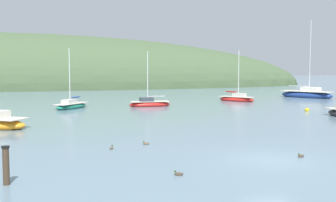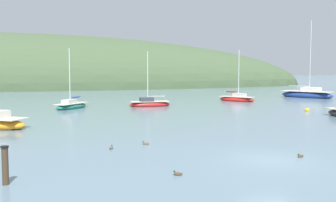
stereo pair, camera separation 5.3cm
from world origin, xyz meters
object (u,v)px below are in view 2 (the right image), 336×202
object	(u,v)px
sailboat_yellow_far	(71,106)
duck_lone_left	(146,143)
sailboat_white_near	(237,99)
jetty_piling	(5,165)
sailboat_red_portside	(307,94)
duck_straggler	(111,148)
duck_lone_right	(178,174)
sailboat_grey_yawl	(149,104)
duck_trailing	(300,156)
mooring_buoy_outer	(307,110)

from	to	relation	value
sailboat_yellow_far	duck_lone_left	distance (m)	22.25
sailboat_white_near	jetty_piling	bearing A→B (deg)	-125.92
sailboat_red_portside	duck_straggler	bearing A→B (deg)	-136.26
duck_lone_right	duck_straggler	bearing A→B (deg)	109.12
sailboat_grey_yawl	sailboat_white_near	size ratio (longest dim) A/B	0.93
sailboat_yellow_far	sailboat_white_near	size ratio (longest dim) A/B	0.96
duck_trailing	duck_lone_left	distance (m)	8.39
sailboat_white_near	duck_trailing	size ratio (longest dim) A/B	16.30
sailboat_red_portside	mooring_buoy_outer	world-z (taller)	sailboat_red_portside
sailboat_yellow_far	sailboat_grey_yawl	bearing A→B (deg)	2.28
duck_trailing	sailboat_grey_yawl	bearing A→B (deg)	94.23
duck_lone_right	jetty_piling	bearing A→B (deg)	177.52
duck_lone_right	sailboat_red_portside	bearing A→B (deg)	50.69
sailboat_grey_yawl	sailboat_white_near	xyz separation A→B (m)	(12.63, 4.25, 0.02)
sailboat_yellow_far	jetty_piling	world-z (taller)	sailboat_yellow_far
sailboat_yellow_far	duck_lone_right	size ratio (longest dim) A/B	15.71
sailboat_grey_yawl	sailboat_yellow_far	distance (m)	8.66
jetty_piling	sailboat_red_portside	bearing A→B (deg)	44.85
sailboat_grey_yawl	duck_trailing	bearing A→B (deg)	-85.77
duck_lone_left	duck_lone_right	xyz separation A→B (m)	(0.04, -6.73, 0.00)
jetty_piling	duck_lone_right	bearing A→B (deg)	-2.48
sailboat_red_portside	duck_trailing	bearing A→B (deg)	-123.75
sailboat_white_near	mooring_buoy_outer	world-z (taller)	sailboat_white_near
mooring_buoy_outer	jetty_piling	world-z (taller)	jetty_piling
sailboat_yellow_far	jetty_piling	xyz separation A→B (m)	(-2.57, -28.34, 0.43)
duck_lone_left	duck_straggler	bearing A→B (deg)	-159.32
sailboat_grey_yawl	duck_lone_left	world-z (taller)	sailboat_grey_yawl
sailboat_grey_yawl	duck_straggler	size ratio (longest dim) A/B	15.44
mooring_buoy_outer	duck_lone_left	bearing A→B (deg)	-145.19
sailboat_yellow_far	duck_lone_left	world-z (taller)	sailboat_yellow_far
jetty_piling	duck_trailing	bearing A→B (deg)	6.18
sailboat_red_portside	duck_lone_left	size ratio (longest dim) A/B	27.91
duck_lone_left	sailboat_red_portside	bearing A→B (deg)	44.89
sailboat_white_near	jetty_piling	size ratio (longest dim) A/B	4.70
sailboat_white_near	duck_straggler	size ratio (longest dim) A/B	16.54
sailboat_grey_yawl	mooring_buoy_outer	world-z (taller)	sailboat_grey_yawl
mooring_buoy_outer	duck_lone_left	world-z (taller)	mooring_buoy_outer
duck_trailing	jetty_piling	bearing A→B (deg)	-173.82
sailboat_grey_yawl	sailboat_red_portside	world-z (taller)	sailboat_red_portside
sailboat_grey_yawl	duck_straggler	distance (m)	23.97
sailboat_yellow_far	duck_straggler	xyz separation A→B (m)	(1.92, -22.66, -0.27)
sailboat_grey_yawl	jetty_piling	xyz separation A→B (m)	(-11.23, -28.69, 0.44)
sailboat_yellow_far	duck_lone_left	bearing A→B (deg)	-79.77
sailboat_white_near	sailboat_yellow_far	bearing A→B (deg)	-167.82
sailboat_white_near	mooring_buoy_outer	distance (m)	13.30
sailboat_red_portside	mooring_buoy_outer	bearing A→B (deg)	-123.32
sailboat_grey_yawl	duck_lone_right	bearing A→B (deg)	-99.15
duck_trailing	duck_lone_left	xyz separation A→B (m)	(-6.72, 5.02, 0.00)
duck_straggler	duck_lone_right	world-z (taller)	same
duck_lone_left	jetty_piling	xyz separation A→B (m)	(-6.52, -6.45, 0.69)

